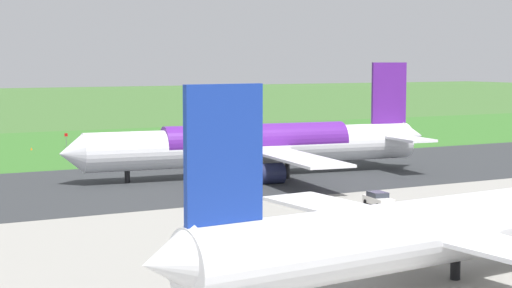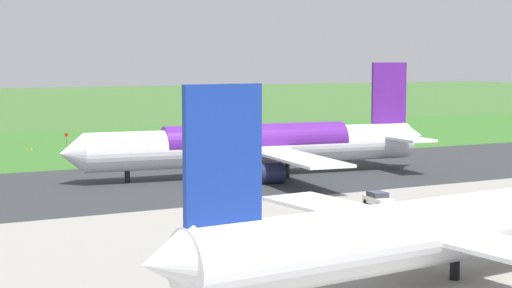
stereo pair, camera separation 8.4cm
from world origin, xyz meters
name	(u,v)px [view 1 (the left image)]	position (x,y,z in m)	size (l,w,h in m)	color
ground_plane	(268,175)	(0.00, 0.00, 0.00)	(800.00, 800.00, 0.00)	#3D662D
runway_asphalt	(268,175)	(0.00, 0.00, 0.03)	(600.00, 37.29, 0.06)	#2D3033
grass_verge_foreground	(151,146)	(0.00, -46.21, 0.02)	(600.00, 80.00, 0.04)	#346B27
airliner_main	(259,145)	(1.54, 0.04, 4.35)	(54.13, 44.40, 15.88)	white
airliner_parked_mid	(454,227)	(15.22, 55.75, 4.01)	(50.30, 41.19, 14.68)	white
service_car_followme	(378,199)	(1.42, 27.89, 0.84)	(2.34, 4.39, 1.62)	silver
no_stopping_sign	(66,139)	(15.14, -50.24, 1.59)	(0.60, 0.10, 2.68)	slate
traffic_cone_orange	(31,149)	(21.93, -48.64, 0.28)	(0.40, 0.40, 0.55)	orange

